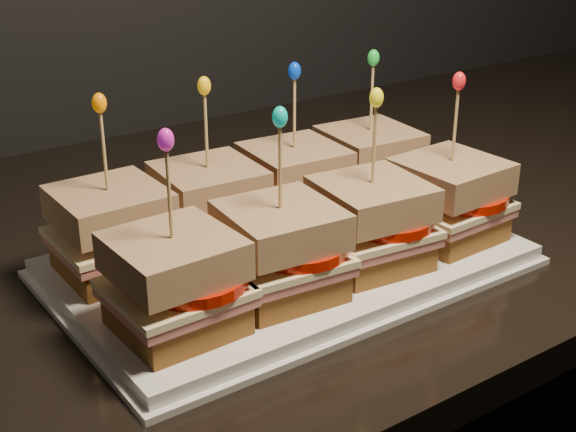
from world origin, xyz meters
TOP-DOWN VIEW (x-y plane):
  - granite_slab at (0.10, 1.66)m, footprint 2.65×0.70m
  - platter at (-0.22, 1.53)m, footprint 0.41×0.25m
  - platter_rim at (-0.22, 1.53)m, footprint 0.42×0.26m
  - sandwich_0_bread_bot at (-0.37, 1.59)m, footprint 0.09×0.09m
  - sandwich_0_ham at (-0.37, 1.59)m, footprint 0.09×0.09m
  - sandwich_0_cheese at (-0.37, 1.59)m, footprint 0.10×0.09m
  - sandwich_0_tomato at (-0.36, 1.58)m, footprint 0.09×0.09m
  - sandwich_0_bread_top at (-0.37, 1.59)m, footprint 0.09×0.09m
  - sandwich_0_pick at (-0.37, 1.59)m, footprint 0.00×0.00m
  - sandwich_0_frill at (-0.37, 1.59)m, footprint 0.01×0.01m
  - sandwich_1_bread_bot at (-0.27, 1.59)m, footprint 0.09×0.09m
  - sandwich_1_ham at (-0.27, 1.59)m, footprint 0.10×0.10m
  - sandwich_1_cheese at (-0.27, 1.59)m, footprint 0.10×0.10m
  - sandwich_1_tomato at (-0.26, 1.58)m, footprint 0.09×0.09m
  - sandwich_1_bread_top at (-0.27, 1.59)m, footprint 0.09×0.09m
  - sandwich_1_pick at (-0.27, 1.59)m, footprint 0.00×0.00m
  - sandwich_1_frill at (-0.27, 1.59)m, footprint 0.01×0.01m
  - sandwich_2_bread_bot at (-0.18, 1.59)m, footprint 0.09×0.09m
  - sandwich_2_ham at (-0.18, 1.59)m, footprint 0.10×0.10m
  - sandwich_2_cheese at (-0.18, 1.59)m, footprint 0.10×0.10m
  - sandwich_2_tomato at (-0.16, 1.58)m, footprint 0.09×0.09m
  - sandwich_2_bread_top at (-0.18, 1.59)m, footprint 0.09×0.09m
  - sandwich_2_pick at (-0.18, 1.59)m, footprint 0.00×0.00m
  - sandwich_2_frill at (-0.18, 1.59)m, footprint 0.01×0.01m
  - sandwich_3_bread_bot at (-0.08, 1.59)m, footprint 0.09×0.09m
  - sandwich_3_ham at (-0.08, 1.59)m, footprint 0.10×0.10m
  - sandwich_3_cheese at (-0.08, 1.59)m, footprint 0.10×0.10m
  - sandwich_3_tomato at (-0.07, 1.58)m, footprint 0.09×0.09m
  - sandwich_3_bread_top at (-0.08, 1.59)m, footprint 0.10×0.10m
  - sandwich_3_pick at (-0.08, 1.59)m, footprint 0.00×0.00m
  - sandwich_3_frill at (-0.08, 1.59)m, footprint 0.01×0.01m
  - sandwich_4_bread_bot at (-0.37, 1.47)m, footprint 0.09×0.09m
  - sandwich_4_ham at (-0.37, 1.47)m, footprint 0.10×0.09m
  - sandwich_4_cheese at (-0.37, 1.47)m, footprint 0.10×0.09m
  - sandwich_4_tomato at (-0.36, 1.47)m, footprint 0.09×0.09m
  - sandwich_4_bread_top at (-0.37, 1.47)m, footprint 0.09×0.09m
  - sandwich_4_pick at (-0.37, 1.47)m, footprint 0.00×0.00m
  - sandwich_4_frill at (-0.37, 1.47)m, footprint 0.01×0.01m
  - sandwich_5_bread_bot at (-0.27, 1.47)m, footprint 0.09×0.09m
  - sandwich_5_ham at (-0.27, 1.47)m, footprint 0.10×0.10m
  - sandwich_5_cheese at (-0.27, 1.47)m, footprint 0.10×0.10m
  - sandwich_5_tomato at (-0.26, 1.47)m, footprint 0.09×0.09m
  - sandwich_5_bread_top at (-0.27, 1.47)m, footprint 0.09×0.09m
  - sandwich_5_pick at (-0.27, 1.47)m, footprint 0.00×0.00m
  - sandwich_5_frill at (-0.27, 1.47)m, footprint 0.01×0.01m
  - sandwich_6_bread_bot at (-0.18, 1.47)m, footprint 0.09×0.09m
  - sandwich_6_ham at (-0.18, 1.47)m, footprint 0.10×0.10m
  - sandwich_6_cheese at (-0.18, 1.47)m, footprint 0.11×0.10m
  - sandwich_6_tomato at (-0.16, 1.47)m, footprint 0.09×0.09m
  - sandwich_6_bread_top at (-0.18, 1.47)m, footprint 0.10×0.10m
  - sandwich_6_pick at (-0.18, 1.47)m, footprint 0.00×0.00m
  - sandwich_6_frill at (-0.18, 1.47)m, footprint 0.01×0.01m
  - sandwich_7_bread_bot at (-0.08, 1.47)m, footprint 0.09×0.09m
  - sandwich_7_ham at (-0.08, 1.47)m, footprint 0.10×0.09m
  - sandwich_7_cheese at (-0.08, 1.47)m, footprint 0.10×0.10m
  - sandwich_7_tomato at (-0.07, 1.47)m, footprint 0.09×0.09m
  - sandwich_7_bread_top at (-0.08, 1.47)m, footprint 0.09×0.09m
  - sandwich_7_pick at (-0.08, 1.47)m, footprint 0.00×0.00m
  - sandwich_7_frill at (-0.08, 1.47)m, footprint 0.01×0.01m

SIDE VIEW (x-z plane):
  - granite_slab at x=0.10m, z-range 0.86..0.90m
  - platter_rim at x=-0.22m, z-range 0.90..0.90m
  - platter at x=-0.22m, z-range 0.90..0.91m
  - sandwich_0_bread_bot at x=-0.37m, z-range 0.91..0.94m
  - sandwich_1_bread_bot at x=-0.27m, z-range 0.91..0.94m
  - sandwich_2_bread_bot at x=-0.18m, z-range 0.91..0.94m
  - sandwich_3_bread_bot at x=-0.08m, z-range 0.91..0.94m
  - sandwich_4_bread_bot at x=-0.37m, z-range 0.91..0.94m
  - sandwich_5_bread_bot at x=-0.27m, z-range 0.91..0.94m
  - sandwich_6_bread_bot at x=-0.18m, z-range 0.91..0.94m
  - sandwich_7_bread_bot at x=-0.08m, z-range 0.91..0.94m
  - sandwich_0_ham at x=-0.37m, z-range 0.94..0.95m
  - sandwich_1_ham at x=-0.27m, z-range 0.94..0.95m
  - sandwich_2_ham at x=-0.18m, z-range 0.94..0.95m
  - sandwich_3_ham at x=-0.08m, z-range 0.94..0.95m
  - sandwich_4_ham at x=-0.37m, z-range 0.94..0.95m
  - sandwich_5_ham at x=-0.27m, z-range 0.94..0.95m
  - sandwich_6_ham at x=-0.18m, z-range 0.94..0.95m
  - sandwich_7_ham at x=-0.08m, z-range 0.94..0.95m
  - sandwich_0_cheese at x=-0.37m, z-range 0.95..0.95m
  - sandwich_1_cheese at x=-0.27m, z-range 0.95..0.95m
  - sandwich_2_cheese at x=-0.18m, z-range 0.95..0.95m
  - sandwich_3_cheese at x=-0.08m, z-range 0.95..0.95m
  - sandwich_4_cheese at x=-0.37m, z-range 0.95..0.95m
  - sandwich_5_cheese at x=-0.27m, z-range 0.95..0.95m
  - sandwich_6_cheese at x=-0.18m, z-range 0.95..0.95m
  - sandwich_7_cheese at x=-0.08m, z-range 0.95..0.95m
  - sandwich_0_tomato at x=-0.36m, z-range 0.95..0.96m
  - sandwich_1_tomato at x=-0.26m, z-range 0.95..0.96m
  - sandwich_2_tomato at x=-0.16m, z-range 0.95..0.96m
  - sandwich_3_tomato at x=-0.07m, z-range 0.95..0.96m
  - sandwich_4_tomato at x=-0.36m, z-range 0.95..0.96m
  - sandwich_5_tomato at x=-0.26m, z-range 0.95..0.96m
  - sandwich_6_tomato at x=-0.16m, z-range 0.95..0.96m
  - sandwich_7_tomato at x=-0.07m, z-range 0.95..0.96m
  - sandwich_0_bread_top at x=-0.37m, z-range 0.96..0.99m
  - sandwich_1_bread_top at x=-0.27m, z-range 0.96..0.99m
  - sandwich_2_bread_top at x=-0.18m, z-range 0.96..0.99m
  - sandwich_3_bread_top at x=-0.08m, z-range 0.96..0.99m
  - sandwich_4_bread_top at x=-0.37m, z-range 0.96..0.99m
  - sandwich_5_bread_top at x=-0.27m, z-range 0.96..0.99m
  - sandwich_6_bread_top at x=-0.18m, z-range 0.96..0.99m
  - sandwich_7_bread_top at x=-0.08m, z-range 0.96..0.99m
  - sandwich_0_pick at x=-0.37m, z-range 0.98..1.07m
  - sandwich_1_pick at x=-0.27m, z-range 0.98..1.07m
  - sandwich_2_pick at x=-0.18m, z-range 0.98..1.07m
  - sandwich_3_pick at x=-0.08m, z-range 0.98..1.07m
  - sandwich_4_pick at x=-0.37m, z-range 0.98..1.07m
  - sandwich_5_pick at x=-0.27m, z-range 0.98..1.07m
  - sandwich_6_pick at x=-0.18m, z-range 0.98..1.07m
  - sandwich_7_pick at x=-0.08m, z-range 0.98..1.07m
  - sandwich_0_frill at x=-0.37m, z-range 1.06..1.07m
  - sandwich_1_frill at x=-0.27m, z-range 1.06..1.07m
  - sandwich_2_frill at x=-0.18m, z-range 1.06..1.07m
  - sandwich_3_frill at x=-0.08m, z-range 1.06..1.07m
  - sandwich_4_frill at x=-0.37m, z-range 1.06..1.07m
  - sandwich_5_frill at x=-0.27m, z-range 1.06..1.07m
  - sandwich_6_frill at x=-0.18m, z-range 1.06..1.07m
  - sandwich_7_frill at x=-0.08m, z-range 1.06..1.07m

